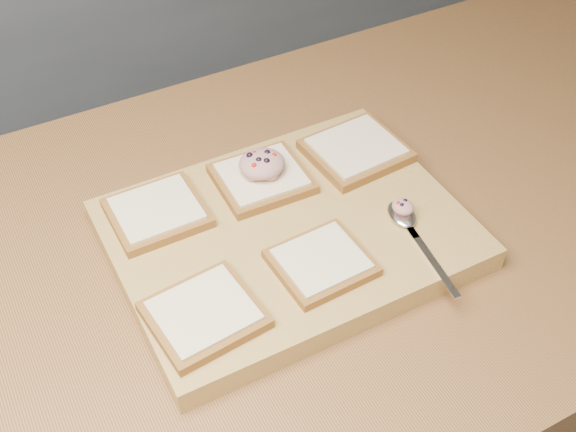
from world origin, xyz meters
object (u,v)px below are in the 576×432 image
bread_far_center (262,178)px  spoon (406,221)px  cutting_board (288,235)px  tuna_salad_dollop (262,163)px

bread_far_center → spoon: bearing=-51.0°
cutting_board → bread_far_center: bread_far_center is taller
bread_far_center → tuna_salad_dollop: 0.02m
bread_far_center → tuna_salad_dollop: size_ratio=1.96×
bread_far_center → tuna_salad_dollop: (0.00, 0.00, 0.02)m
spoon → cutting_board: bearing=153.0°
tuna_salad_dollop → spoon: bearing=-51.8°
cutting_board → bread_far_center: size_ratio=3.57×
cutting_board → spoon: spoon is taller
cutting_board → tuna_salad_dollop: tuna_salad_dollop is taller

